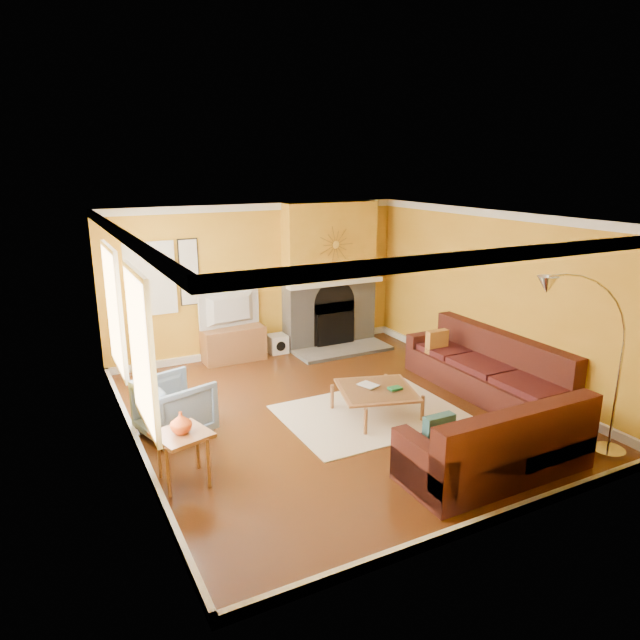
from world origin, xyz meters
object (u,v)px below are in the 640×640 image
media_console (233,344)px  arc_lamp (584,373)px  coffee_table (376,402)px  armchair (175,407)px  side_table (183,458)px  sectional_sofa (446,387)px

media_console → arc_lamp: (2.28, -5.30, 0.84)m
coffee_table → armchair: bearing=164.9°
coffee_table → side_table: 2.85m
armchair → arc_lamp: 4.90m
sectional_sofa → armchair: bearing=160.6°
armchair → media_console: bearing=-49.8°
armchair → side_table: armchair is taller
arc_lamp → sectional_sofa: bearing=105.8°
side_table → arc_lamp: (4.08, -1.70, 0.85)m
armchair → side_table: (-0.20, -1.20, -0.08)m
sectional_sofa → media_console: bearing=116.6°
sectional_sofa → coffee_table: sectional_sofa is taller
media_console → coffee_table: bearing=-72.1°
media_console → armchair: armchair is taller
media_console → arc_lamp: 5.83m
sectional_sofa → armchair: 3.61m
sectional_sofa → coffee_table: bearing=148.0°
armchair → arc_lamp: bearing=-142.9°
coffee_table → armchair: size_ratio=1.20×
media_console → armchair: 2.89m
sectional_sofa → coffee_table: 0.98m
coffee_table → media_console: 3.26m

